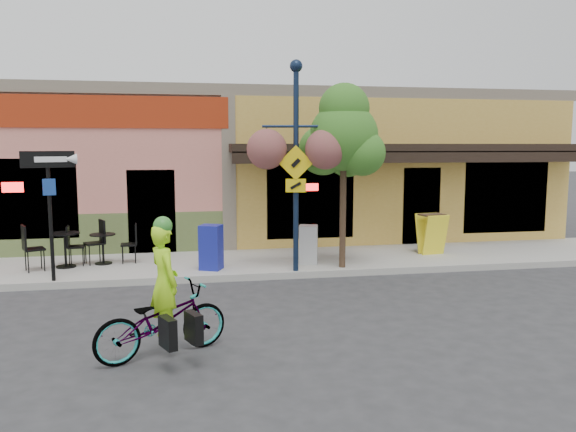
# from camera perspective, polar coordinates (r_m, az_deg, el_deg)

# --- Properties ---
(ground) EXTENTS (90.00, 90.00, 0.00)m
(ground) POSITION_cam_1_polar(r_m,az_deg,el_deg) (11.91, 0.27, -7.00)
(ground) COLOR #2D2D30
(ground) RESTS_ON ground
(sidewalk) EXTENTS (24.00, 3.00, 0.15)m
(sidewalk) POSITION_cam_1_polar(r_m,az_deg,el_deg) (13.82, -1.29, -4.69)
(sidewalk) COLOR #9E9B93
(sidewalk) RESTS_ON ground
(curb) EXTENTS (24.00, 0.12, 0.15)m
(curb) POSITION_cam_1_polar(r_m,az_deg,el_deg) (12.42, -0.21, -6.05)
(curb) COLOR #A8A59E
(curb) RESTS_ON ground
(building) EXTENTS (18.20, 8.20, 4.50)m
(building) POSITION_cam_1_polar(r_m,az_deg,el_deg) (18.98, -3.99, 5.16)
(building) COLOR #D67969
(building) RESTS_ON ground
(bicycle) EXTENTS (2.03, 1.39, 1.01)m
(bicycle) POSITION_cam_1_polar(r_m,az_deg,el_deg) (8.10, -12.70, -10.34)
(bicycle) COLOR maroon
(bicycle) RESTS_ON ground
(cyclist_rider) EXTENTS (0.59, 0.69, 1.61)m
(cyclist_rider) POSITION_cam_1_polar(r_m,az_deg,el_deg) (8.02, -12.40, -8.30)
(cyclist_rider) COLOR #B2FF1A
(cyclist_rider) RESTS_ON ground
(lamp_post) EXTENTS (1.56, 0.90, 4.59)m
(lamp_post) POSITION_cam_1_polar(r_m,az_deg,el_deg) (12.24, 0.81, 4.98)
(lamp_post) COLOR #111F37
(lamp_post) RESTS_ON sidewalk
(one_way_sign) EXTENTS (1.04, 0.52, 2.66)m
(one_way_sign) POSITION_cam_1_polar(r_m,az_deg,el_deg) (12.38, -22.99, -0.07)
(one_way_sign) COLOR black
(one_way_sign) RESTS_ON sidewalk
(cafe_set_left) EXTENTS (1.94, 1.50, 1.04)m
(cafe_set_left) POSITION_cam_1_polar(r_m,az_deg,el_deg) (13.76, -21.71, -2.73)
(cafe_set_left) COLOR black
(cafe_set_left) RESTS_ON sidewalk
(cafe_set_right) EXTENTS (1.61, 0.88, 0.93)m
(cafe_set_right) POSITION_cam_1_polar(r_m,az_deg,el_deg) (13.84, -18.30, -2.75)
(cafe_set_right) COLOR black
(cafe_set_right) RESTS_ON sidewalk
(newspaper_box_blue) EXTENTS (0.58, 0.55, 1.01)m
(newspaper_box_blue) POSITION_cam_1_polar(r_m,az_deg,el_deg) (12.69, -7.82, -3.17)
(newspaper_box_blue) COLOR #182094
(newspaper_box_blue) RESTS_ON sidewalk
(newspaper_box_grey) EXTENTS (0.51, 0.48, 0.90)m
(newspaper_box_grey) POSITION_cam_1_polar(r_m,az_deg,el_deg) (13.25, 2.08, -2.89)
(newspaper_box_grey) COLOR #AFAFAF
(newspaper_box_grey) RESTS_ON sidewalk
(street_tree) EXTENTS (2.02, 2.02, 4.19)m
(street_tree) POSITION_cam_1_polar(r_m,az_deg,el_deg) (12.68, 5.64, 4.11)
(street_tree) COLOR #3D7A26
(street_tree) RESTS_ON sidewalk
(sandwich_board) EXTENTS (0.69, 0.55, 1.04)m
(sandwich_board) POSITION_cam_1_polar(r_m,az_deg,el_deg) (14.67, 14.78, -1.87)
(sandwich_board) COLOR yellow
(sandwich_board) RESTS_ON sidewalk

